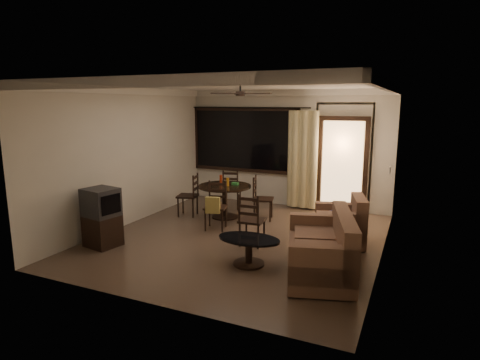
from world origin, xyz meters
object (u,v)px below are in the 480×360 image
at_px(dining_chair_south, 216,214).
at_px(armchair, 343,225).
at_px(tv_cabinet, 102,217).
at_px(side_chair, 252,230).
at_px(dining_chair_west, 188,203).
at_px(coffee_table, 249,247).
at_px(dining_table, 225,192).
at_px(sofa, 324,251).
at_px(dining_chair_east, 263,207).
at_px(dining_chair_north, 232,197).

height_order(dining_chair_south, armchair, dining_chair_south).
height_order(tv_cabinet, side_chair, tv_cabinet).
height_order(dining_chair_south, tv_cabinet, tv_cabinet).
distance_m(dining_chair_west, side_chair, 2.35).
bearing_deg(tv_cabinet, coffee_table, 15.72).
height_order(tv_cabinet, armchair, tv_cabinet).
bearing_deg(dining_table, tv_cabinet, -115.21).
height_order(dining_chair_west, tv_cabinet, tv_cabinet).
distance_m(dining_table, dining_chair_south, 0.90).
distance_m(armchair, coffee_table, 1.94).
distance_m(dining_table, sofa, 3.39).
relative_size(dining_chair_east, dining_chair_south, 1.00).
bearing_deg(coffee_table, dining_chair_south, 133.25).
xyz_separation_m(armchair, side_chair, (-1.45, -0.72, -0.07)).
distance_m(dining_table, coffee_table, 2.70).
xyz_separation_m(sofa, side_chair, (-1.44, 0.71, -0.08)).
bearing_deg(coffee_table, tv_cabinet, -174.28).
height_order(coffee_table, side_chair, side_chair).
height_order(sofa, coffee_table, sofa).
relative_size(dining_table, dining_chair_east, 1.21).
relative_size(dining_chair_east, armchair, 0.91).
relative_size(dining_table, tv_cabinet, 1.11).
bearing_deg(side_chair, sofa, 150.46).
bearing_deg(side_chair, armchair, -156.76).
distance_m(sofa, coffee_table, 1.15).
bearing_deg(dining_chair_north, sofa, 120.97).
height_order(dining_chair_south, dining_chair_north, same).
xyz_separation_m(armchair, coffee_table, (-1.16, -1.56, -0.06)).
relative_size(sofa, side_chair, 1.96).
bearing_deg(tv_cabinet, armchair, 35.48).
bearing_deg(sofa, dining_chair_west, 135.05).
xyz_separation_m(dining_chair_south, dining_chair_north, (-0.39, 1.60, -0.02)).
bearing_deg(armchair, dining_chair_south, 168.81).
bearing_deg(dining_chair_east, coffee_table, -177.75).
xyz_separation_m(coffee_table, side_chair, (-0.30, 0.84, -0.01)).
bearing_deg(dining_chair_south, dining_chair_west, 134.30).
xyz_separation_m(dining_chair_west, sofa, (3.47, -1.89, 0.08)).
height_order(dining_table, coffee_table, dining_table).
xyz_separation_m(tv_cabinet, armchair, (3.84, 1.83, -0.17)).
relative_size(dining_chair_west, coffee_table, 0.95).
xyz_separation_m(dining_chair_north, side_chair, (1.40, -2.14, -0.00)).
distance_m(dining_chair_north, side_chair, 2.56).
bearing_deg(dining_chair_south, dining_chair_east, 45.70).
bearing_deg(armchair, sofa, -105.75).
distance_m(dining_chair_west, dining_chair_east, 1.67).
distance_m(dining_chair_west, armchair, 3.51).
bearing_deg(tv_cabinet, side_chair, 34.93).
bearing_deg(dining_chair_west, dining_table, 90.08).
bearing_deg(dining_chair_south, coffee_table, -60.62).
xyz_separation_m(dining_chair_east, sofa, (1.84, -2.30, 0.08)).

